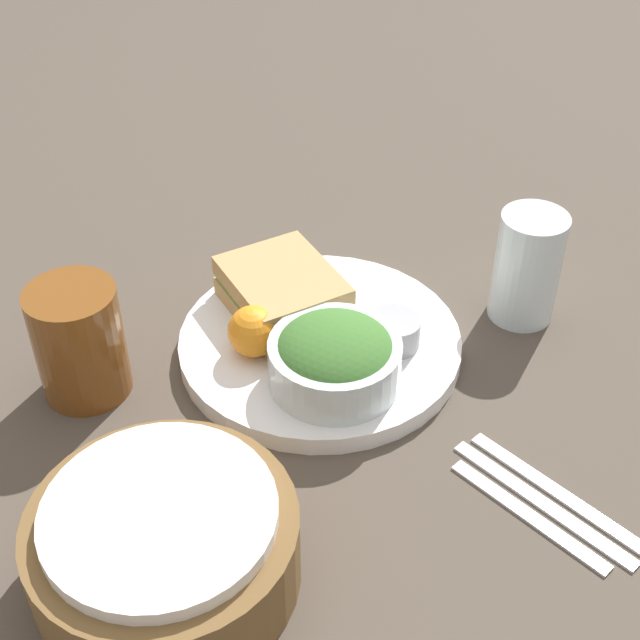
{
  "coord_description": "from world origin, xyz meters",
  "views": [
    {
      "loc": [
        -0.48,
        0.42,
        0.56
      ],
      "look_at": [
        0.0,
        0.0,
        0.04
      ],
      "focal_mm": 50.0,
      "sensor_mm": 36.0,
      "label": 1
    }
  ],
  "objects_px": {
    "plate": "(320,344)",
    "knife": "(542,502)",
    "water_glass": "(527,267)",
    "fork": "(555,489)",
    "spoon": "(528,514)",
    "dressing_cup": "(394,332)",
    "salad_bowl": "(335,358)",
    "sandwich": "(281,292)",
    "drink_glass": "(79,342)",
    "bread_basket": "(164,544)"
  },
  "relations": [
    {
      "from": "salad_bowl",
      "to": "drink_glass",
      "type": "relative_size",
      "value": 1.08
    },
    {
      "from": "plate",
      "to": "knife",
      "type": "distance_m",
      "value": 0.25
    },
    {
      "from": "bread_basket",
      "to": "fork",
      "type": "height_order",
      "value": "bread_basket"
    },
    {
      "from": "sandwich",
      "to": "salad_bowl",
      "type": "bearing_deg",
      "value": 164.98
    },
    {
      "from": "dressing_cup",
      "to": "bread_basket",
      "type": "xyz_separation_m",
      "value": [
        -0.06,
        0.29,
        0.0
      ]
    },
    {
      "from": "fork",
      "to": "plate",
      "type": "bearing_deg",
      "value": -175.95
    },
    {
      "from": "spoon",
      "to": "fork",
      "type": "bearing_deg",
      "value": 90.0
    },
    {
      "from": "salad_bowl",
      "to": "fork",
      "type": "distance_m",
      "value": 0.21
    },
    {
      "from": "knife",
      "to": "water_glass",
      "type": "xyz_separation_m",
      "value": [
        0.17,
        -0.18,
        0.05
      ]
    },
    {
      "from": "spoon",
      "to": "drink_glass",
      "type": "bearing_deg",
      "value": -155.22
    },
    {
      "from": "knife",
      "to": "water_glass",
      "type": "relative_size",
      "value": 1.49
    },
    {
      "from": "plate",
      "to": "spoon",
      "type": "relative_size",
      "value": 1.83
    },
    {
      "from": "sandwich",
      "to": "dressing_cup",
      "type": "distance_m",
      "value": 0.12
    },
    {
      "from": "salad_bowl",
      "to": "water_glass",
      "type": "distance_m",
      "value": 0.22
    },
    {
      "from": "knife",
      "to": "water_glass",
      "type": "bearing_deg",
      "value": 130.57
    },
    {
      "from": "sandwich",
      "to": "water_glass",
      "type": "xyz_separation_m",
      "value": [
        -0.14,
        -0.19,
        0.02
      ]
    },
    {
      "from": "salad_bowl",
      "to": "water_glass",
      "type": "xyz_separation_m",
      "value": [
        -0.03,
        -0.22,
        0.01
      ]
    },
    {
      "from": "sandwich",
      "to": "drink_glass",
      "type": "relative_size",
      "value": 1.23
    },
    {
      "from": "drink_glass",
      "to": "water_glass",
      "type": "relative_size",
      "value": 0.95
    },
    {
      "from": "salad_bowl",
      "to": "bread_basket",
      "type": "distance_m",
      "value": 0.23
    },
    {
      "from": "salad_bowl",
      "to": "drink_glass",
      "type": "bearing_deg",
      "value": 45.78
    },
    {
      "from": "sandwich",
      "to": "drink_glass",
      "type": "height_order",
      "value": "drink_glass"
    },
    {
      "from": "dressing_cup",
      "to": "fork",
      "type": "height_order",
      "value": "dressing_cup"
    },
    {
      "from": "fork",
      "to": "drink_glass",
      "type": "bearing_deg",
      "value": -150.72
    },
    {
      "from": "plate",
      "to": "knife",
      "type": "height_order",
      "value": "plate"
    },
    {
      "from": "plate",
      "to": "sandwich",
      "type": "bearing_deg",
      "value": 1.2
    },
    {
      "from": "spoon",
      "to": "salad_bowl",
      "type": "bearing_deg",
      "value": -175.95
    },
    {
      "from": "salad_bowl",
      "to": "knife",
      "type": "height_order",
      "value": "salad_bowl"
    },
    {
      "from": "dressing_cup",
      "to": "drink_glass",
      "type": "bearing_deg",
      "value": 56.57
    },
    {
      "from": "bread_basket",
      "to": "knife",
      "type": "relative_size",
      "value": 1.14
    },
    {
      "from": "dressing_cup",
      "to": "salad_bowl",
      "type": "bearing_deg",
      "value": 90.48
    },
    {
      "from": "dressing_cup",
      "to": "fork",
      "type": "relative_size",
      "value": 0.3
    },
    {
      "from": "drink_glass",
      "to": "spoon",
      "type": "height_order",
      "value": "drink_glass"
    },
    {
      "from": "drink_glass",
      "to": "fork",
      "type": "xyz_separation_m",
      "value": [
        -0.36,
        -0.22,
        -0.05
      ]
    },
    {
      "from": "fork",
      "to": "knife",
      "type": "relative_size",
      "value": 0.95
    },
    {
      "from": "sandwich",
      "to": "fork",
      "type": "distance_m",
      "value": 0.31
    },
    {
      "from": "salad_bowl",
      "to": "spoon",
      "type": "height_order",
      "value": "salad_bowl"
    },
    {
      "from": "plate",
      "to": "dressing_cup",
      "type": "distance_m",
      "value": 0.07
    },
    {
      "from": "salad_bowl",
      "to": "bread_basket",
      "type": "height_order",
      "value": "salad_bowl"
    },
    {
      "from": "plate",
      "to": "salad_bowl",
      "type": "relative_size",
      "value": 2.27
    },
    {
      "from": "sandwich",
      "to": "bread_basket",
      "type": "xyz_separation_m",
      "value": [
        -0.17,
        0.25,
        -0.0
      ]
    },
    {
      "from": "plate",
      "to": "water_glass",
      "type": "height_order",
      "value": "water_glass"
    },
    {
      "from": "drink_glass",
      "to": "fork",
      "type": "bearing_deg",
      "value": -148.45
    },
    {
      "from": "drink_glass",
      "to": "spoon",
      "type": "xyz_separation_m",
      "value": [
        -0.36,
        -0.18,
        -0.05
      ]
    },
    {
      "from": "bread_basket",
      "to": "water_glass",
      "type": "distance_m",
      "value": 0.44
    },
    {
      "from": "salad_bowl",
      "to": "knife",
      "type": "distance_m",
      "value": 0.21
    },
    {
      "from": "sandwich",
      "to": "knife",
      "type": "distance_m",
      "value": 0.31
    },
    {
      "from": "plate",
      "to": "drink_glass",
      "type": "distance_m",
      "value": 0.22
    },
    {
      "from": "bread_basket",
      "to": "plate",
      "type": "bearing_deg",
      "value": -65.3
    },
    {
      "from": "salad_bowl",
      "to": "dressing_cup",
      "type": "xyz_separation_m",
      "value": [
        0.0,
        -0.07,
        -0.01
      ]
    }
  ]
}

